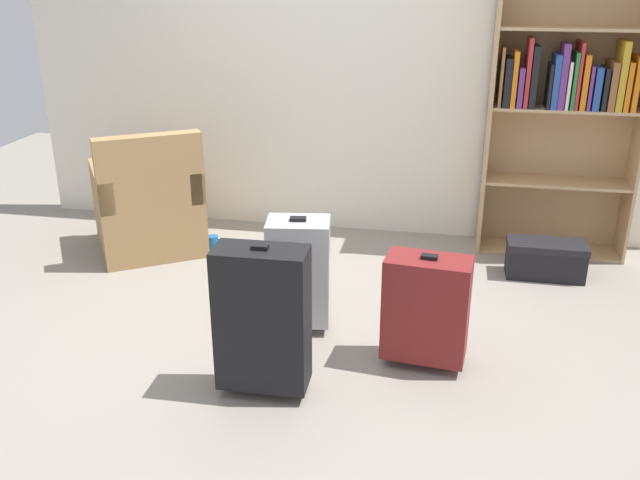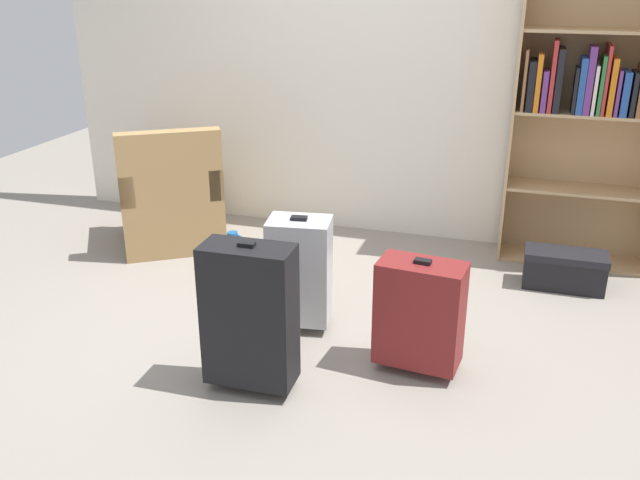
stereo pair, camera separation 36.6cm
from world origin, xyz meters
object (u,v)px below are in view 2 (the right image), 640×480
Objects in this scene: suitcase_silver at (300,270)px; suitcase_black at (250,315)px; suitcase_dark_red at (420,313)px; storage_box at (564,269)px; bookshelf at (593,104)px; mug at (233,238)px; armchair at (171,203)px.

suitcase_black is at bearing -92.33° from suitcase_silver.
suitcase_black is at bearing -151.68° from suitcase_dark_red.
storage_box is 2.22m from suitcase_black.
suitcase_black is (-1.54, -2.12, -0.70)m from bookshelf.
mug is at bearing 178.93° from storage_box.
storage_box is 1.45m from suitcase_dark_red.
armchair reaches higher than suitcase_dark_red.
suitcase_dark_red is at bearing -19.50° from suitcase_silver.
mug is at bearing -169.35° from bookshelf.
armchair is 2.76m from storage_box.
suitcase_silver is (-0.71, 0.25, 0.03)m from suitcase_dark_red.
bookshelf is 3.37× the size of suitcase_dark_red.
suitcase_silver is at bearing 160.50° from suitcase_dark_red.
armchair reaches higher than suitcase_silver.
suitcase_silver is at bearing -49.57° from mug.
armchair is 1.26× the size of suitcase_black.
storage_box is at bearing -97.55° from bookshelf.
suitcase_black is at bearing -125.98° from bookshelf.
suitcase_dark_red is (0.74, 0.40, -0.08)m from suitcase_black.
suitcase_silver is (0.87, -1.02, 0.30)m from mug.
suitcase_silver is at bearing 87.67° from suitcase_black.
storage_box is at bearing 1.20° from armchair.
bookshelf is at bearing 65.09° from suitcase_dark_red.
suitcase_black is (-1.48, -1.63, 0.27)m from storage_box.
suitcase_black is 1.26× the size of suitcase_dark_red.
suitcase_black reaches higher than suitcase_dark_red.
suitcase_dark_red is (-0.80, -1.72, -0.78)m from bookshelf.
suitcase_black reaches higher than mug.
mug is 0.18× the size of suitcase_silver.
mug is 1.91m from suitcase_black.
suitcase_silver reaches higher than storage_box.
armchair is at bearing -166.85° from mug.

